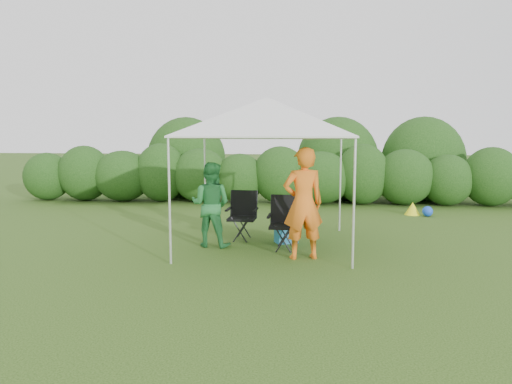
# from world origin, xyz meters

# --- Properties ---
(ground) EXTENTS (70.00, 70.00, 0.00)m
(ground) POSITION_xyz_m (0.00, 0.00, 0.00)
(ground) COLOR #3B5C1D
(hedge) EXTENTS (16.34, 1.53, 1.80)m
(hedge) POSITION_xyz_m (0.12, 6.00, 0.82)
(hedge) COLOR #254F18
(hedge) RESTS_ON ground
(canopy) EXTENTS (3.10, 3.10, 2.83)m
(canopy) POSITION_xyz_m (0.00, 0.50, 2.46)
(canopy) COLOR silver
(canopy) RESTS_ON ground
(chair_right) EXTENTS (0.64, 0.58, 1.00)m
(chair_right) POSITION_xyz_m (0.36, 0.28, 0.57)
(chair_right) COLOR black
(chair_right) RESTS_ON ground
(chair_left) EXTENTS (0.64, 0.58, 0.99)m
(chair_left) POSITION_xyz_m (-0.53, 1.02, 0.56)
(chair_left) COLOR black
(chair_left) RESTS_ON ground
(man) EXTENTS (0.80, 0.63, 1.94)m
(man) POSITION_xyz_m (0.69, -0.43, 0.97)
(man) COLOR orange
(man) RESTS_ON ground
(woman) EXTENTS (0.88, 0.74, 1.62)m
(woman) POSITION_xyz_m (-1.06, 0.32, 0.81)
(woman) COLOR #277A39
(woman) RESTS_ON ground
(cooler) EXTENTS (0.51, 0.45, 0.36)m
(cooler) POSITION_xyz_m (0.37, 0.75, 0.18)
(cooler) COLOR teal
(cooler) RESTS_ON ground
(bottle) EXTENTS (0.06, 0.06, 0.22)m
(bottle) POSITION_xyz_m (0.43, 0.71, 0.47)
(bottle) COLOR #592D0C
(bottle) RESTS_ON cooler
(lawn_toy) EXTENTS (0.66, 0.55, 0.33)m
(lawn_toy) POSITION_xyz_m (3.64, 4.22, 0.16)
(lawn_toy) COLOR #FFF91A
(lawn_toy) RESTS_ON ground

